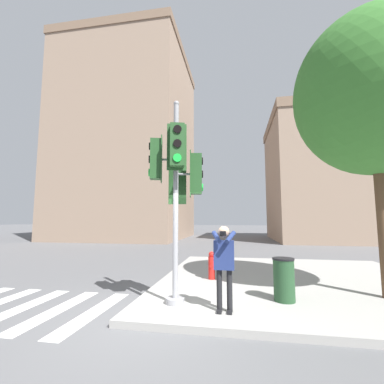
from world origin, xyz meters
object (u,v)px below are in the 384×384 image
traffic_signal_pole (177,177)px  fire_hydrant (212,265)px  street_tree (373,94)px  person_photographer (224,259)px  trash_bin (284,279)px

traffic_signal_pole → fire_hydrant: size_ratio=5.53×
traffic_signal_pole → street_tree: 5.30m
fire_hydrant → person_photographer: bearing=-79.2°
street_tree → trash_bin: 5.05m
person_photographer → street_tree: (3.64, 1.50, 3.88)m
trash_bin → fire_hydrant: bearing=134.8°
trash_bin → street_tree: bearing=14.7°
street_tree → trash_bin: bearing=-165.3°
traffic_signal_pole → person_photographer: traffic_signal_pole is taller
street_tree → trash_bin: (-2.37, -0.62, -4.42)m
traffic_signal_pole → trash_bin: bearing=14.0°
traffic_signal_pole → person_photographer: size_ratio=2.73×
traffic_signal_pole → trash_bin: (2.32, 0.58, -2.27)m
person_photographer → trash_bin: (1.27, 0.88, -0.53)m
traffic_signal_pole → person_photographer: 2.05m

